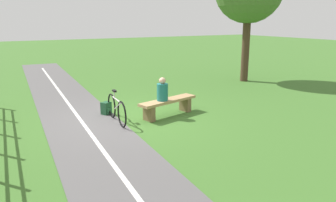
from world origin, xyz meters
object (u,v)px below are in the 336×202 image
Objects in this scene: person_seated at (162,91)px; bicycle at (117,109)px; backpack at (106,109)px; bench at (168,104)px.

person_seated is 1.45m from bicycle.
bicycle is (1.37, -0.20, -0.42)m from person_seated.
bicycle reaches higher than backpack.
person_seated reaches higher than bicycle.
bench is at bearing 147.34° from backpack.
backpack is (0.01, -0.88, -0.19)m from bicycle.
bench is 1.60m from bicycle.
bench is 0.50m from person_seated.
backpack is at bearing -52.28° from person_seated.
bicycle reaches higher than bench.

